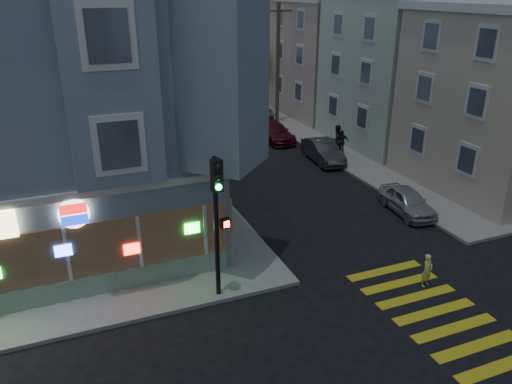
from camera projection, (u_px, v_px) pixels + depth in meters
ground at (243, 337)px, 15.73m from camera, size 120.00×120.00×0.00m
sidewalk_ne at (397, 113)px, 43.39m from camera, size 24.00×42.00×0.15m
corner_building at (15, 101)px, 20.83m from camera, size 14.60×14.60×11.40m
row_house_b at (426, 63)px, 34.15m from camera, size 12.00×8.60×10.50m
row_house_c at (354, 58)px, 42.14m from camera, size 12.00×8.60×9.00m
row_house_d at (305, 39)px, 49.56m from camera, size 12.00×8.60×10.50m
utility_pole at (278, 62)px, 38.62m from camera, size 2.20×0.30×9.00m
street_tree_near at (252, 63)px, 44.16m from camera, size 3.00×3.00×5.30m
street_tree_far at (223, 53)px, 51.01m from camera, size 3.00×3.00×5.30m
running_child at (427, 270)px, 18.22m from camera, size 0.53×0.41×1.29m
pedestrian_a at (337, 140)px, 32.08m from camera, size 0.98×0.79×1.92m
pedestrian_b at (342, 142)px, 32.16m from camera, size 0.98×0.55×1.59m
parked_car_a at (407, 201)px, 24.15m from camera, size 1.86×3.77×1.24m
parked_car_b at (323, 151)px, 31.25m from camera, size 1.84×4.26×1.36m
parked_car_c at (274, 132)px, 35.51m from camera, size 1.80×4.43×1.29m
parked_car_d at (250, 109)px, 41.89m from camera, size 2.96×5.51×1.47m
traffic_signal at (217, 206)px, 16.30m from camera, size 0.63×0.57×5.12m
fire_hydrant at (329, 150)px, 31.76m from camera, size 0.50×0.29×0.86m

